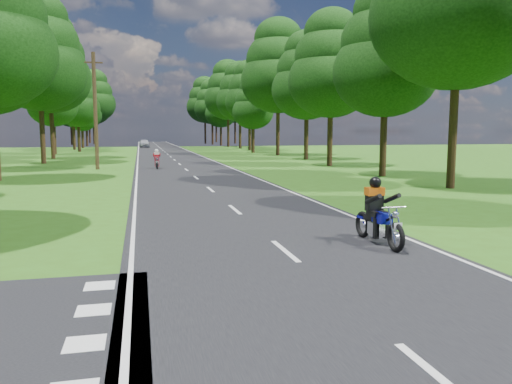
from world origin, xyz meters
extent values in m
plane|color=#2E5914|center=(0.00, 0.00, 0.00)|extent=(160.00, 160.00, 0.00)
cube|color=black|center=(0.00, 50.00, 0.01)|extent=(7.00, 140.00, 0.02)
cube|color=silver|center=(0.00, -4.00, 0.02)|extent=(0.12, 2.00, 0.01)
cube|color=silver|center=(0.00, 2.00, 0.02)|extent=(0.12, 2.00, 0.01)
cube|color=silver|center=(0.00, 8.00, 0.02)|extent=(0.12, 2.00, 0.01)
cube|color=silver|center=(0.00, 14.00, 0.02)|extent=(0.12, 2.00, 0.01)
cube|color=silver|center=(0.00, 20.00, 0.02)|extent=(0.12, 2.00, 0.01)
cube|color=silver|center=(0.00, 26.00, 0.02)|extent=(0.12, 2.00, 0.01)
cube|color=silver|center=(0.00, 32.00, 0.02)|extent=(0.12, 2.00, 0.01)
cube|color=silver|center=(0.00, 38.00, 0.02)|extent=(0.12, 2.00, 0.01)
cube|color=silver|center=(0.00, 44.00, 0.02)|extent=(0.12, 2.00, 0.01)
cube|color=silver|center=(0.00, 50.00, 0.02)|extent=(0.12, 2.00, 0.01)
cube|color=silver|center=(0.00, 56.00, 0.02)|extent=(0.12, 2.00, 0.01)
cube|color=silver|center=(0.00, 62.00, 0.02)|extent=(0.12, 2.00, 0.01)
cube|color=silver|center=(0.00, 68.00, 0.02)|extent=(0.12, 2.00, 0.01)
cube|color=silver|center=(0.00, 74.00, 0.02)|extent=(0.12, 2.00, 0.01)
cube|color=silver|center=(0.00, 80.00, 0.02)|extent=(0.12, 2.00, 0.01)
cube|color=silver|center=(0.00, 86.00, 0.02)|extent=(0.12, 2.00, 0.01)
cube|color=silver|center=(0.00, 92.00, 0.02)|extent=(0.12, 2.00, 0.01)
cube|color=silver|center=(0.00, 98.00, 0.02)|extent=(0.12, 2.00, 0.01)
cube|color=silver|center=(0.00, 104.00, 0.02)|extent=(0.12, 2.00, 0.01)
cube|color=silver|center=(0.00, 110.00, 0.02)|extent=(0.12, 2.00, 0.01)
cube|color=silver|center=(0.00, 116.00, 0.02)|extent=(0.12, 2.00, 0.01)
cube|color=silver|center=(-3.30, 50.00, 0.02)|extent=(0.10, 140.00, 0.01)
cube|color=silver|center=(3.30, 50.00, 0.02)|extent=(0.10, 140.00, 0.01)
cube|color=silver|center=(-3.80, -2.10, 0.02)|extent=(0.50, 0.50, 0.01)
cube|color=silver|center=(-3.80, -0.90, 0.02)|extent=(0.50, 0.50, 0.01)
cube|color=silver|center=(-3.80, 0.30, 0.02)|extent=(0.50, 0.50, 0.01)
cylinder|color=black|center=(-10.82, 35.60, 2.16)|extent=(0.40, 0.40, 4.32)
ellipsoid|color=black|center=(-10.82, 35.60, 7.47)|extent=(7.56, 7.56, 6.42)
ellipsoid|color=black|center=(-10.82, 35.60, 9.58)|extent=(6.48, 6.48, 5.51)
ellipsoid|color=black|center=(-10.82, 35.60, 11.68)|extent=(4.86, 4.86, 4.13)
cylinder|color=black|center=(-11.26, 43.10, 2.20)|extent=(0.40, 0.40, 4.40)
ellipsoid|color=black|center=(-11.26, 43.10, 7.62)|extent=(7.71, 7.71, 6.55)
ellipsoid|color=black|center=(-11.26, 43.10, 9.77)|extent=(6.60, 6.60, 5.61)
ellipsoid|color=black|center=(-11.26, 43.10, 11.92)|extent=(4.95, 4.95, 4.21)
cylinder|color=black|center=(-12.61, 52.78, 1.60)|extent=(0.40, 0.40, 3.20)
ellipsoid|color=black|center=(-12.61, 52.78, 5.54)|extent=(5.60, 5.60, 4.76)
ellipsoid|color=black|center=(-12.61, 52.78, 7.10)|extent=(4.80, 4.80, 4.08)
ellipsoid|color=black|center=(-12.61, 52.78, 8.66)|extent=(3.60, 3.60, 3.06)
cylinder|color=black|center=(-10.75, 60.15, 1.61)|extent=(0.40, 0.40, 3.22)
ellipsoid|color=black|center=(-10.75, 60.15, 5.58)|extent=(5.64, 5.64, 4.79)
ellipsoid|color=black|center=(-10.75, 60.15, 7.15)|extent=(4.83, 4.83, 4.11)
ellipsoid|color=black|center=(-10.75, 60.15, 8.72)|extent=(3.62, 3.62, 3.08)
cylinder|color=black|center=(-12.29, 67.91, 1.80)|extent=(0.40, 0.40, 3.61)
ellipsoid|color=black|center=(-12.29, 67.91, 6.25)|extent=(6.31, 6.31, 5.37)
ellipsoid|color=black|center=(-12.29, 67.91, 8.01)|extent=(5.41, 5.41, 4.60)
ellipsoid|color=black|center=(-12.29, 67.91, 9.76)|extent=(4.06, 4.06, 3.45)
cylinder|color=black|center=(-11.94, 75.74, 1.33)|extent=(0.40, 0.40, 2.67)
ellipsoid|color=black|center=(-11.94, 75.74, 4.62)|extent=(4.67, 4.67, 3.97)
ellipsoid|color=black|center=(-11.94, 75.74, 5.92)|extent=(4.00, 4.00, 3.40)
ellipsoid|color=black|center=(-11.94, 75.74, 7.22)|extent=(3.00, 3.00, 2.55)
cylinder|color=black|center=(-12.18, 84.90, 1.54)|extent=(0.40, 0.40, 3.09)
ellipsoid|color=black|center=(-12.18, 84.90, 5.34)|extent=(5.40, 5.40, 4.59)
ellipsoid|color=black|center=(-12.18, 84.90, 6.85)|extent=(4.63, 4.63, 3.93)
ellipsoid|color=black|center=(-12.18, 84.90, 8.35)|extent=(3.47, 3.47, 2.95)
cylinder|color=black|center=(-11.23, 91.41, 2.24)|extent=(0.40, 0.40, 4.48)
ellipsoid|color=black|center=(-11.23, 91.41, 7.75)|extent=(7.84, 7.84, 6.66)
ellipsoid|color=black|center=(-11.23, 91.41, 9.94)|extent=(6.72, 6.72, 5.71)
ellipsoid|color=black|center=(-11.23, 91.41, 12.12)|extent=(5.04, 5.04, 4.28)
cylinder|color=black|center=(-12.28, 100.39, 2.05)|extent=(0.40, 0.40, 4.09)
ellipsoid|color=black|center=(-12.28, 100.39, 7.09)|extent=(7.16, 7.16, 6.09)
ellipsoid|color=black|center=(-12.28, 100.39, 9.08)|extent=(6.14, 6.14, 5.22)
ellipsoid|color=black|center=(-12.28, 100.39, 11.08)|extent=(4.61, 4.61, 3.92)
cylinder|color=black|center=(11.06, 12.20, 2.28)|extent=(0.40, 0.40, 4.56)
ellipsoid|color=black|center=(11.06, 12.20, 7.89)|extent=(7.98, 7.98, 6.78)
cylinder|color=black|center=(10.92, 18.69, 1.75)|extent=(0.40, 0.40, 3.49)
ellipsoid|color=black|center=(10.92, 18.69, 6.05)|extent=(6.12, 6.12, 5.20)
ellipsoid|color=black|center=(10.92, 18.69, 7.75)|extent=(5.24, 5.24, 4.46)
ellipsoid|color=black|center=(10.92, 18.69, 9.46)|extent=(3.93, 3.93, 3.34)
cylinder|color=black|center=(11.06, 27.58, 1.85)|extent=(0.40, 0.40, 3.69)
ellipsoid|color=black|center=(11.06, 27.58, 6.39)|extent=(6.46, 6.46, 5.49)
ellipsoid|color=black|center=(11.06, 27.58, 8.19)|extent=(5.54, 5.54, 4.71)
ellipsoid|color=black|center=(11.06, 27.58, 9.99)|extent=(4.15, 4.15, 3.53)
cylinder|color=black|center=(12.17, 36.42, 1.87)|extent=(0.40, 0.40, 3.74)
ellipsoid|color=black|center=(12.17, 36.42, 6.48)|extent=(6.55, 6.55, 5.57)
ellipsoid|color=black|center=(12.17, 36.42, 8.31)|extent=(5.62, 5.62, 4.77)
ellipsoid|color=black|center=(12.17, 36.42, 10.13)|extent=(4.21, 4.21, 3.58)
cylinder|color=black|center=(11.72, 44.72, 2.32)|extent=(0.40, 0.40, 4.64)
ellipsoid|color=black|center=(11.72, 44.72, 8.04)|extent=(8.12, 8.12, 6.91)
ellipsoid|color=black|center=(11.72, 44.72, 10.30)|extent=(6.96, 6.96, 5.92)
ellipsoid|color=black|center=(11.72, 44.72, 12.56)|extent=(5.22, 5.22, 4.44)
cylinder|color=black|center=(10.55, 51.92, 1.45)|extent=(0.40, 0.40, 2.91)
ellipsoid|color=black|center=(10.55, 51.92, 5.03)|extent=(5.09, 5.09, 4.33)
ellipsoid|color=black|center=(10.55, 51.92, 6.45)|extent=(4.36, 4.36, 3.71)
ellipsoid|color=black|center=(10.55, 51.92, 7.87)|extent=(3.27, 3.27, 2.78)
cylinder|color=black|center=(11.77, 59.40, 1.94)|extent=(0.40, 0.40, 3.88)
ellipsoid|color=black|center=(11.77, 59.40, 6.71)|extent=(6.78, 6.78, 5.77)
ellipsoid|color=black|center=(11.77, 59.40, 8.60)|extent=(5.81, 5.81, 4.94)
ellipsoid|color=black|center=(11.77, 59.40, 10.49)|extent=(4.36, 4.36, 3.71)
cylinder|color=black|center=(12.10, 67.87, 2.09)|extent=(0.40, 0.40, 4.18)
ellipsoid|color=black|center=(12.10, 67.87, 7.23)|extent=(7.31, 7.31, 6.21)
ellipsoid|color=black|center=(12.10, 67.87, 9.27)|extent=(6.27, 6.27, 5.33)
ellipsoid|color=black|center=(12.10, 67.87, 11.31)|extent=(4.70, 4.70, 4.00)
cylinder|color=black|center=(11.80, 76.83, 2.32)|extent=(0.40, 0.40, 4.63)
ellipsoid|color=black|center=(11.80, 76.83, 8.02)|extent=(8.11, 8.11, 6.89)
ellipsoid|color=black|center=(11.80, 76.83, 10.28)|extent=(6.95, 6.95, 5.91)
ellipsoid|color=black|center=(11.80, 76.83, 12.54)|extent=(5.21, 5.21, 4.43)
cylinder|color=black|center=(11.69, 84.12, 1.68)|extent=(0.40, 0.40, 3.36)
ellipsoid|color=black|center=(11.69, 84.12, 5.82)|extent=(5.88, 5.88, 5.00)
ellipsoid|color=black|center=(11.69, 84.12, 7.46)|extent=(5.04, 5.04, 4.29)
ellipsoid|color=black|center=(11.69, 84.12, 9.10)|extent=(3.78, 3.78, 3.21)
cylinder|color=black|center=(11.14, 91.34, 2.04)|extent=(0.40, 0.40, 4.09)
ellipsoid|color=black|center=(11.14, 91.34, 7.07)|extent=(7.15, 7.15, 6.08)
ellipsoid|color=black|center=(11.14, 91.34, 9.07)|extent=(6.13, 6.13, 5.21)
ellipsoid|color=black|center=(11.14, 91.34, 11.06)|extent=(4.60, 4.60, 3.91)
cylinder|color=black|center=(10.68, 99.10, 2.24)|extent=(0.40, 0.40, 4.48)
ellipsoid|color=black|center=(10.68, 99.10, 7.76)|extent=(7.84, 7.84, 6.66)
ellipsoid|color=black|center=(10.68, 99.10, 9.94)|extent=(6.72, 6.72, 5.71)
ellipsoid|color=black|center=(10.68, 99.10, 12.13)|extent=(5.04, 5.04, 4.28)
cylinder|color=black|center=(-14.00, 110.00, 1.92)|extent=(0.40, 0.40, 3.84)
ellipsoid|color=black|center=(-14.00, 110.00, 6.65)|extent=(6.72, 6.72, 5.71)
ellipsoid|color=black|center=(-14.00, 110.00, 8.52)|extent=(5.76, 5.76, 4.90)
ellipsoid|color=black|center=(-14.00, 110.00, 10.39)|extent=(4.32, 4.32, 3.67)
cylinder|color=black|center=(15.00, 112.00, 2.08)|extent=(0.40, 0.40, 4.16)
ellipsoid|color=black|center=(15.00, 112.00, 7.20)|extent=(7.28, 7.28, 6.19)
ellipsoid|color=black|center=(15.00, 112.00, 9.23)|extent=(6.24, 6.24, 5.30)
ellipsoid|color=black|center=(15.00, 112.00, 11.26)|extent=(4.68, 4.68, 3.98)
cylinder|color=black|center=(-16.00, 95.00, 1.76)|extent=(0.40, 0.40, 3.52)
ellipsoid|color=black|center=(-16.00, 95.00, 6.09)|extent=(6.16, 6.16, 5.24)
ellipsoid|color=black|center=(-16.00, 95.00, 7.81)|extent=(5.28, 5.28, 4.49)
ellipsoid|color=black|center=(-16.00, 95.00, 9.53)|extent=(3.96, 3.96, 3.37)
cylinder|color=black|center=(17.00, 98.00, 2.24)|extent=(0.40, 0.40, 4.48)
ellipsoid|color=black|center=(17.00, 98.00, 7.76)|extent=(7.84, 7.84, 6.66)
ellipsoid|color=black|center=(17.00, 98.00, 9.94)|extent=(6.72, 6.72, 5.71)
ellipsoid|color=black|center=(17.00, 98.00, 12.12)|extent=(5.04, 5.04, 4.28)
cylinder|color=#382616|center=(-6.00, 28.00, 4.00)|extent=(0.26, 0.26, 8.00)
cube|color=#382616|center=(-6.00, 28.00, 7.30)|extent=(1.20, 0.10, 0.10)
imported|color=silver|center=(-2.39, 75.52, 0.70)|extent=(1.72, 4.04, 1.36)
camera|label=1|loc=(-3.06, -8.36, 2.65)|focal=35.00mm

